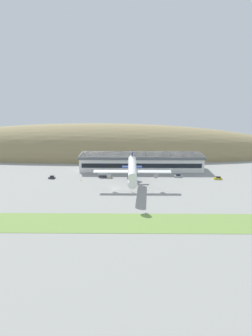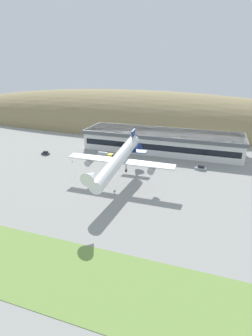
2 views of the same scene
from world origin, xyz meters
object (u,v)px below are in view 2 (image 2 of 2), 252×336
at_px(terminal_building, 162,140).
at_px(service_car_1, 201,168).
at_px(cargo_airplane, 119,160).
at_px(fuel_truck, 105,156).
at_px(service_car_0, 45,153).
at_px(traffic_cone_0, 72,161).

relative_size(terminal_building, service_car_1, 16.88).
relative_size(cargo_airplane, fuel_truck, 6.46).
xyz_separation_m(terminal_building, cargo_airplane, (-5.82, -44.53, 4.18)).
relative_size(cargo_airplane, service_car_1, 10.37).
distance_m(service_car_0, traffic_cone_0, 17.61).
bearing_deg(fuel_truck, cargo_airplane, -56.99).
bearing_deg(fuel_truck, terminal_building, 44.58).
distance_m(cargo_airplane, service_car_0, 49.90).
bearing_deg(terminal_building, fuel_truck, -135.42).
height_order(cargo_airplane, fuel_truck, cargo_airplane).
distance_m(service_car_0, service_car_1, 70.89).
xyz_separation_m(cargo_airplane, fuel_truck, (-15.37, 23.65, -8.03)).
bearing_deg(service_car_0, service_car_1, 3.22).
distance_m(fuel_truck, traffic_cone_0, 14.70).
bearing_deg(service_car_1, fuel_truck, -179.05).
bearing_deg(cargo_airplane, service_car_0, 155.50).
relative_size(terminal_building, service_car_0, 20.37).
height_order(service_car_0, fuel_truck, fuel_truck).
relative_size(terminal_building, fuel_truck, 10.51).
distance_m(service_car_1, fuel_truck, 41.48).
distance_m(service_car_0, fuel_truck, 29.51).
height_order(terminal_building, fuel_truck, terminal_building).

